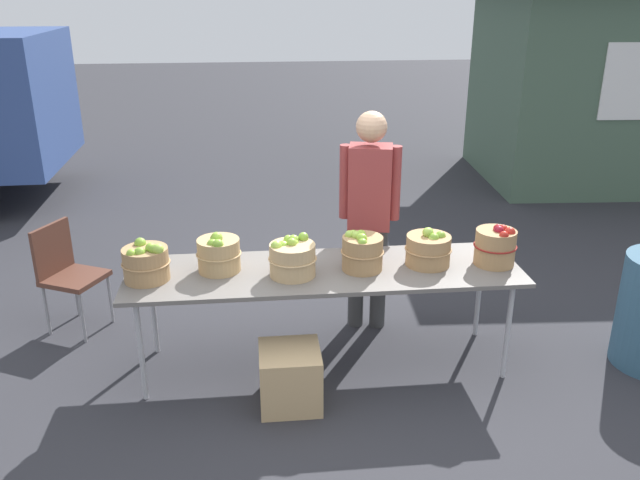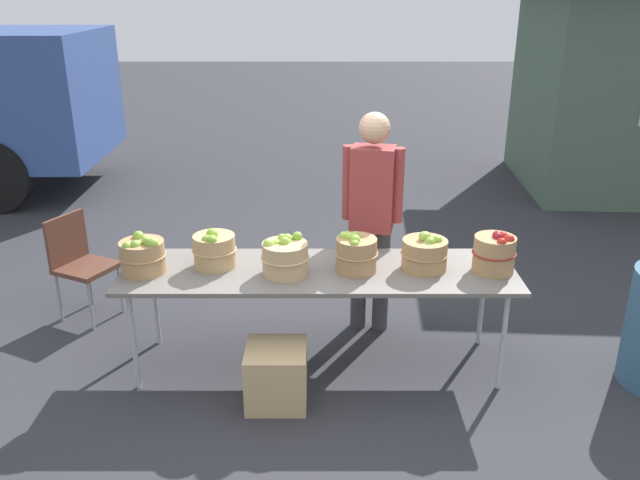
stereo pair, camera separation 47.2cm
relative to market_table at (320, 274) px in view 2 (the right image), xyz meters
The scene contains 11 objects.
ground_plane 0.71m from the market_table, ahead, with size 40.00×40.00×0.00m, color #2D2D33.
market_table is the anchor object (origin of this frame).
apple_basket_green_0 1.20m from the market_table, behind, with size 0.32×0.32×0.28m.
apple_basket_green_1 0.74m from the market_table, behind, with size 0.31×0.31×0.28m.
apple_basket_green_2 0.28m from the market_table, 163.43° to the right, with size 0.33×0.33×0.27m.
apple_basket_green_3 0.30m from the market_table, ahead, with size 0.30×0.30×0.28m.
apple_basket_green_4 0.74m from the market_table, ahead, with size 0.33×0.33×0.27m.
apple_basket_red_0 1.20m from the market_table, ahead, with size 0.30×0.30×0.29m.
vendor_adult 0.75m from the market_table, 53.92° to the left, with size 0.45×0.29×1.73m.
folding_chair 2.09m from the market_table, 158.56° to the left, with size 0.54×0.54×0.86m.
produce_crate 0.74m from the market_table, 121.40° to the right, with size 0.39×0.39×0.39m, color tan.
Camera 2 is at (0.01, -4.10, 2.57)m, focal length 36.69 mm.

